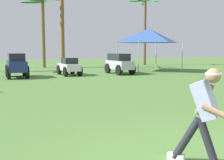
{
  "coord_description": "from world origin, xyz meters",
  "views": [
    {
      "loc": [
        -2.73,
        -2.46,
        1.7
      ],
      "look_at": [
        -0.02,
        4.0,
        0.9
      ],
      "focal_mm": 45.0,
      "sensor_mm": 36.0,
      "label": 1
    }
  ],
  "objects_px": {
    "parked_car_slot_c": "(69,66)",
    "palm_tree_right_of_centre": "(62,17)",
    "palm_tree_left_of_centre": "(43,23)",
    "palm_tree_far_right": "(145,25)",
    "parked_car_slot_d": "(119,63)",
    "parked_car_slot_b": "(17,65)",
    "frisbee_thrower": "(204,112)",
    "event_tent": "(149,36)"
  },
  "relations": [
    {
      "from": "frisbee_thrower",
      "to": "palm_tree_left_of_centre",
      "type": "relative_size",
      "value": 0.23
    },
    {
      "from": "frisbee_thrower",
      "to": "palm_tree_far_right",
      "type": "distance_m",
      "value": 24.79
    },
    {
      "from": "frisbee_thrower",
      "to": "parked_car_slot_d",
      "type": "xyz_separation_m",
      "value": [
        4.9,
        13.82,
        -0.08
      ]
    },
    {
      "from": "parked_car_slot_c",
      "to": "event_tent",
      "type": "relative_size",
      "value": 0.6
    },
    {
      "from": "palm_tree_left_of_centre",
      "to": "frisbee_thrower",
      "type": "bearing_deg",
      "value": -93.3
    },
    {
      "from": "parked_car_slot_c",
      "to": "palm_tree_far_right",
      "type": "relative_size",
      "value": 0.34
    },
    {
      "from": "palm_tree_left_of_centre",
      "to": "event_tent",
      "type": "relative_size",
      "value": 1.65
    },
    {
      "from": "parked_car_slot_c",
      "to": "palm_tree_left_of_centre",
      "type": "xyz_separation_m",
      "value": [
        -0.35,
        7.66,
        3.24
      ]
    },
    {
      "from": "palm_tree_right_of_centre",
      "to": "palm_tree_far_right",
      "type": "bearing_deg",
      "value": 7.26
    },
    {
      "from": "palm_tree_left_of_centre",
      "to": "palm_tree_far_right",
      "type": "xyz_separation_m",
      "value": [
        10.05,
        -0.02,
        0.17
      ]
    },
    {
      "from": "palm_tree_far_right",
      "to": "frisbee_thrower",
      "type": "bearing_deg",
      "value": -117.37
    },
    {
      "from": "palm_tree_right_of_centre",
      "to": "frisbee_thrower",
      "type": "bearing_deg",
      "value": -97.43
    },
    {
      "from": "frisbee_thrower",
      "to": "event_tent",
      "type": "relative_size",
      "value": 0.38
    },
    {
      "from": "palm_tree_left_of_centre",
      "to": "palm_tree_right_of_centre",
      "type": "xyz_separation_m",
      "value": [
        1.44,
        -1.11,
        0.53
      ]
    },
    {
      "from": "palm_tree_left_of_centre",
      "to": "palm_tree_right_of_centre",
      "type": "distance_m",
      "value": 1.9
    },
    {
      "from": "parked_car_slot_d",
      "to": "palm_tree_far_right",
      "type": "height_order",
      "value": "palm_tree_far_right"
    },
    {
      "from": "parked_car_slot_c",
      "to": "palm_tree_far_right",
      "type": "xyz_separation_m",
      "value": [
        9.7,
        7.64,
        3.42
      ]
    },
    {
      "from": "parked_car_slot_d",
      "to": "event_tent",
      "type": "bearing_deg",
      "value": 25.14
    },
    {
      "from": "parked_car_slot_d",
      "to": "palm_tree_far_right",
      "type": "bearing_deg",
      "value": 51.37
    },
    {
      "from": "parked_car_slot_d",
      "to": "palm_tree_right_of_centre",
      "type": "bearing_deg",
      "value": 107.58
    },
    {
      "from": "frisbee_thrower",
      "to": "palm_tree_left_of_centre",
      "type": "distance_m",
      "value": 22.09
    },
    {
      "from": "event_tent",
      "to": "parked_car_slot_c",
      "type": "bearing_deg",
      "value": -170.64
    },
    {
      "from": "palm_tree_far_right",
      "to": "parked_car_slot_b",
      "type": "bearing_deg",
      "value": -148.57
    },
    {
      "from": "palm_tree_left_of_centre",
      "to": "palm_tree_far_right",
      "type": "distance_m",
      "value": 10.05
    },
    {
      "from": "parked_car_slot_c",
      "to": "parked_car_slot_d",
      "type": "height_order",
      "value": "parked_car_slot_d"
    },
    {
      "from": "frisbee_thrower",
      "to": "parked_car_slot_d",
      "type": "distance_m",
      "value": 14.66
    },
    {
      "from": "palm_tree_left_of_centre",
      "to": "event_tent",
      "type": "bearing_deg",
      "value": -44.86
    },
    {
      "from": "parked_car_slot_b",
      "to": "palm_tree_far_right",
      "type": "height_order",
      "value": "palm_tree_far_right"
    },
    {
      "from": "parked_car_slot_c",
      "to": "palm_tree_right_of_centre",
      "type": "bearing_deg",
      "value": 80.48
    },
    {
      "from": "frisbee_thrower",
      "to": "parked_car_slot_c",
      "type": "bearing_deg",
      "value": 83.54
    },
    {
      "from": "parked_car_slot_c",
      "to": "parked_car_slot_d",
      "type": "relative_size",
      "value": 0.91
    },
    {
      "from": "parked_car_slot_c",
      "to": "palm_tree_right_of_centre",
      "type": "height_order",
      "value": "palm_tree_right_of_centre"
    },
    {
      "from": "parked_car_slot_c",
      "to": "palm_tree_left_of_centre",
      "type": "distance_m",
      "value": 8.33
    },
    {
      "from": "parked_car_slot_b",
      "to": "parked_car_slot_d",
      "type": "height_order",
      "value": "parked_car_slot_b"
    },
    {
      "from": "frisbee_thrower",
      "to": "palm_tree_right_of_centre",
      "type": "height_order",
      "value": "palm_tree_right_of_centre"
    },
    {
      "from": "parked_car_slot_b",
      "to": "event_tent",
      "type": "xyz_separation_m",
      "value": [
        9.46,
        1.25,
        1.88
      ]
    },
    {
      "from": "event_tent",
      "to": "palm_tree_right_of_centre",
      "type": "bearing_deg",
      "value": 133.4
    },
    {
      "from": "parked_car_slot_c",
      "to": "parked_car_slot_d",
      "type": "distance_m",
      "value": 3.32
    },
    {
      "from": "frisbee_thrower",
      "to": "event_tent",
      "type": "xyz_separation_m",
      "value": [
        7.91,
        15.23,
        1.82
      ]
    },
    {
      "from": "parked_car_slot_b",
      "to": "palm_tree_left_of_centre",
      "type": "distance_m",
      "value": 8.9
    },
    {
      "from": "parked_car_slot_b",
      "to": "palm_tree_left_of_centre",
      "type": "relative_size",
      "value": 0.38
    },
    {
      "from": "palm_tree_left_of_centre",
      "to": "palm_tree_far_right",
      "type": "height_order",
      "value": "palm_tree_far_right"
    }
  ]
}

